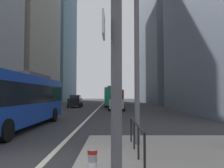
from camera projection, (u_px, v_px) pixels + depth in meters
name	position (u px, v px, depth m)	size (l,w,h in m)	color
ground_plane	(94.00, 112.00, 26.05)	(160.00, 160.00, 0.00)	#303033
lane_centre_line	(99.00, 107.00, 36.04)	(0.20, 80.00, 0.01)	beige
office_tower_left_mid	(20.00, 32.00, 43.47)	(10.97, 19.64, 28.83)	gray
office_tower_left_far	(54.00, 25.00, 69.16)	(10.36, 21.83, 47.61)	slate
office_tower_right_far	(154.00, 38.00, 77.39)	(10.10, 21.66, 43.64)	slate
city_bus_blue_oncoming	(16.00, 98.00, 12.99)	(2.89, 11.12, 3.40)	#14389E
city_bus_red_receding	(113.00, 96.00, 38.29)	(2.87, 11.38, 3.40)	#198456
city_bus_red_distant	(117.00, 95.00, 55.50)	(2.80, 11.09, 3.40)	red
car_oncoming_mid	(75.00, 101.00, 34.69)	(2.15, 4.24, 1.94)	black
car_receding_near	(116.00, 102.00, 28.27)	(2.15, 4.60, 1.94)	#B2A899
car_receding_far	(116.00, 98.00, 65.02)	(2.15, 4.60, 1.94)	silver
street_lamp_post	(136.00, 11.00, 8.56)	(5.50, 0.32, 8.00)	#56565B
bollard_right	(92.00, 168.00, 4.32)	(0.20, 0.20, 0.79)	#99999E
pedestrian_railing	(135.00, 131.00, 7.00)	(0.06, 3.71, 0.98)	black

